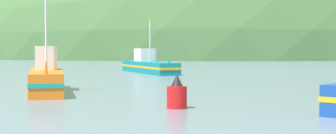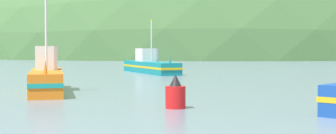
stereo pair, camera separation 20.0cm
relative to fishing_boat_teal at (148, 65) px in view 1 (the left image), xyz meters
name	(u,v)px [view 1 (the left image)]	position (x,y,z in m)	size (l,w,h in m)	color
hill_far_left	(204,53)	(64.27, 206.95, -0.75)	(219.21, 175.37, 105.12)	#386633
hill_mid_right	(184,53)	(48.46, 186.05, -0.75)	(87.91, 70.32, 106.52)	#516B38
hill_mid_left	(226,55)	(44.54, 110.36, -0.75)	(181.48, 145.18, 88.41)	#47703D
fishing_boat_teal	(148,65)	(0.00, 0.00, 0.00)	(4.16, 12.00, 5.37)	#147F84
fishing_boat_orange	(46,78)	(-9.33, -20.63, 0.08)	(1.98, 8.86, 6.15)	orange
channel_buoy	(177,95)	(-3.73, -29.69, -0.17)	(0.84, 0.84, 1.43)	red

